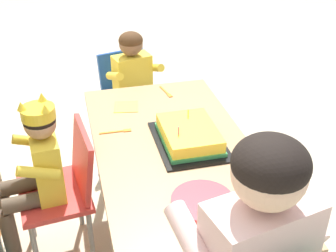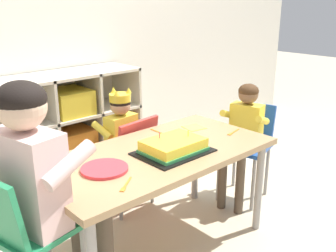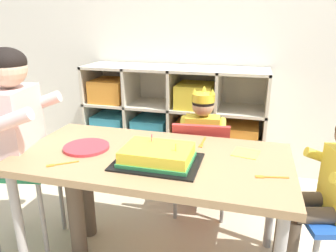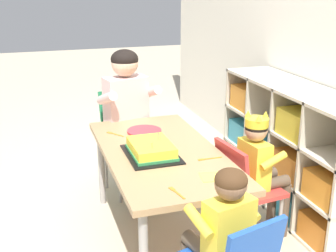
{
  "view_description": "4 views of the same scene",
  "coord_description": "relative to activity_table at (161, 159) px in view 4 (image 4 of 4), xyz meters",
  "views": [
    {
      "loc": [
        -1.5,
        0.4,
        1.65
      ],
      "look_at": [
        0.01,
        0.03,
        0.72
      ],
      "focal_mm": 47.8,
      "sensor_mm": 36.0,
      "label": 1
    },
    {
      "loc": [
        -1.26,
        -1.45,
        1.39
      ],
      "look_at": [
        0.05,
        -0.03,
        0.74
      ],
      "focal_mm": 41.63,
      "sensor_mm": 36.0,
      "label": 2
    },
    {
      "loc": [
        0.44,
        -1.32,
        1.21
      ],
      "look_at": [
        0.07,
        0.04,
        0.74
      ],
      "focal_mm": 33.89,
      "sensor_mm": 36.0,
      "label": 3
    },
    {
      "loc": [
        2.29,
        -0.7,
        1.56
      ],
      "look_at": [
        -0.01,
        0.05,
        0.75
      ],
      "focal_mm": 46.93,
      "sensor_mm": 36.0,
      "label": 4
    }
  ],
  "objects": [
    {
      "name": "ground",
      "position": [
        0.0,
        0.0,
        -0.54
      ],
      "size": [
        16.0,
        16.0,
        0.0
      ],
      "primitive_type": "plane",
      "color": "beige"
    },
    {
      "name": "adult_helper_seated",
      "position": [
        -0.65,
        -0.03,
        0.14
      ],
      "size": [
        0.46,
        0.45,
        1.09
      ],
      "rotation": [
        0.0,
        0.0,
        1.79
      ],
      "color": "beige",
      "rests_on": "ground"
    },
    {
      "name": "birthday_cake_on_tray",
      "position": [
        0.05,
        -0.07,
        0.09
      ],
      "size": [
        0.38,
        0.28,
        0.11
      ],
      "color": "black",
      "rests_on": "activity_table"
    },
    {
      "name": "paper_plate_stack",
      "position": [
        -0.34,
        -0.01,
        0.07
      ],
      "size": [
        0.23,
        0.23,
        0.01
      ],
      "primitive_type": "cylinder",
      "color": "#DB333D",
      "rests_on": "activity_table"
    },
    {
      "name": "classroom_chair_blue",
      "position": [
        0.16,
        0.47,
        -0.16
      ],
      "size": [
        0.39,
        0.36,
        0.65
      ],
      "rotation": [
        0.0,
        0.0,
        3.26
      ],
      "color": "red",
      "rests_on": "ground"
    },
    {
      "name": "child_with_crown",
      "position": [
        0.15,
        0.58,
        -0.03
      ],
      "size": [
        0.31,
        0.32,
        0.83
      ],
      "rotation": [
        0.0,
        0.0,
        3.26
      ],
      "color": "yellow",
      "rests_on": "ground"
    },
    {
      "name": "guest_at_table_side",
      "position": [
        0.79,
        0.03,
        -0.01
      ],
      "size": [
        0.33,
        0.33,
        0.84
      ],
      "rotation": [
        0.0,
        0.0,
        -1.32
      ],
      "color": "yellow",
      "rests_on": "ground"
    },
    {
      "name": "activity_table",
      "position": [
        0.0,
        0.0,
        0.0
      ],
      "size": [
        1.29,
        0.65,
        0.6
      ],
      "color": "#A37F56",
      "rests_on": "ground"
    },
    {
      "name": "classroom_chair_adult_side",
      "position": [
        -0.76,
        -0.06,
        -0.07
      ],
      "size": [
        0.41,
        0.37,
        0.77
      ],
      "rotation": [
        0.0,
        0.0,
        1.79
      ],
      "color": "#238451",
      "rests_on": "ground"
    },
    {
      "name": "fork_near_cake_tray",
      "position": [
        0.21,
        0.21,
        0.06
      ],
      "size": [
        0.02,
        0.14,
        0.0
      ],
      "rotation": [
        0.0,
        0.0,
        1.55
      ],
      "color": "orange",
      "rests_on": "activity_table"
    },
    {
      "name": "fork_near_child_seat",
      "position": [
        0.53,
        -0.09,
        0.06
      ],
      "size": [
        0.14,
        0.04,
        0.0
      ],
      "rotation": [
        0.0,
        0.0,
        0.2
      ],
      "color": "orange",
      "rests_on": "activity_table"
    },
    {
      "name": "paper_napkin_square",
      "position": [
        0.43,
        0.14,
        0.06
      ],
      "size": [
        0.14,
        0.14,
        0.0
      ],
      "primitive_type": "cube",
      "rotation": [
        0.0,
        0.0,
        -0.18
      ],
      "color": "#F4DB4C",
      "rests_on": "activity_table"
    },
    {
      "name": "storage_cubby_shelf",
      "position": [
        -0.17,
        0.99,
        -0.17
      ],
      "size": [
        1.39,
        0.37,
        0.88
      ],
      "color": "beige",
      "rests_on": "ground"
    },
    {
      "name": "fork_scattered_mid_table",
      "position": [
        -0.36,
        -0.21,
        0.06
      ],
      "size": [
        0.12,
        0.1,
        0.0
      ],
      "rotation": [
        0.0,
        0.0,
        0.64
      ],
      "color": "orange",
      "rests_on": "activity_table"
    }
  ]
}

